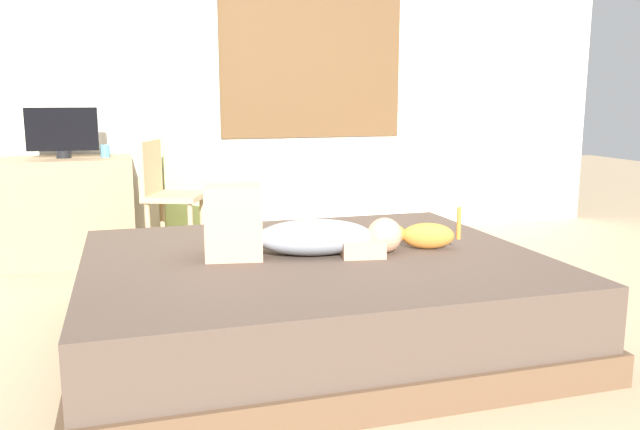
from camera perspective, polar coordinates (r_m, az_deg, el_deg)
ground_plane at (r=3.25m, az=1.71°, el=-10.57°), size 16.00×16.00×0.00m
back_wall_with_window at (r=5.34m, az=-6.27°, el=13.46°), size 6.40×0.14×2.90m
bed at (r=3.15m, az=-0.70°, el=-7.23°), size 2.18×1.82×0.42m
person_lying at (r=3.05m, az=-2.31°, el=-1.48°), size 0.94×0.39×0.34m
cat at (r=3.23m, az=9.19°, el=-1.79°), size 0.34×0.19×0.21m
desk at (r=4.92m, az=-21.35°, el=0.43°), size 0.90×0.56×0.74m
tv_monitor at (r=4.86m, az=-21.83°, el=6.84°), size 0.48×0.10×0.35m
cup at (r=4.83m, az=-18.45°, el=5.39°), size 0.06×0.06×0.09m
chair_by_desk at (r=4.73m, az=-13.55°, el=2.17°), size 0.49×0.49×0.86m
curtain_left at (r=5.15m, az=-11.52°, el=11.94°), size 0.44×0.06×2.64m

